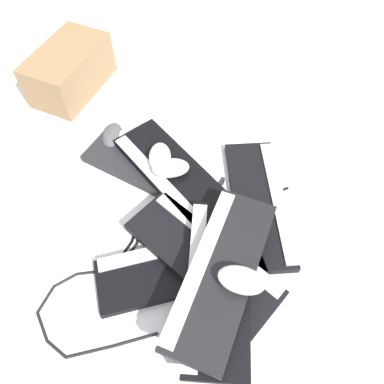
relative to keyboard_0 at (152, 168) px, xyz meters
name	(u,v)px	position (x,y,z in m)	size (l,w,h in m)	color
ground_plane	(176,187)	(-0.10, -0.02, -0.01)	(3.20, 3.20, 0.00)	silver
keyboard_0	(152,168)	(0.00, 0.00, 0.00)	(0.46, 0.30, 0.03)	#232326
keyboard_1	(180,268)	(-0.31, 0.14, 0.00)	(0.32, 0.46, 0.03)	black
keyboard_2	(259,202)	(-0.30, -0.17, 0.00)	(0.44, 0.38, 0.03)	black
keyboard_3	(174,174)	(-0.08, -0.03, 0.03)	(0.44, 0.15, 0.03)	black
keyboard_4	(203,258)	(-0.34, 0.08, 0.03)	(0.46, 0.21, 0.03)	black
keyboard_5	(217,282)	(-0.42, 0.11, 0.06)	(0.42, 0.41, 0.03)	black
keyboard_6	(221,272)	(-0.42, 0.09, 0.09)	(0.34, 0.46, 0.03)	black
mouse_0	(241,280)	(-0.47, 0.08, 0.13)	(0.11, 0.07, 0.04)	silver
mouse_1	(159,158)	(-0.03, -0.02, 0.07)	(0.11, 0.07, 0.04)	silver
mouse_2	(171,167)	(-0.08, -0.02, 0.07)	(0.11, 0.07, 0.04)	silver
mouse_3	(112,136)	(0.19, 0.02, 0.01)	(0.11, 0.07, 0.04)	#4C4C51
cable_0	(189,202)	(-0.17, -0.01, -0.01)	(0.28, 0.58, 0.01)	black
cable_1	(100,289)	(-0.22, 0.33, -0.01)	(0.31, 0.46, 0.01)	black
cardboard_box	(70,70)	(0.50, -0.01, 0.07)	(0.31, 0.18, 0.16)	olive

